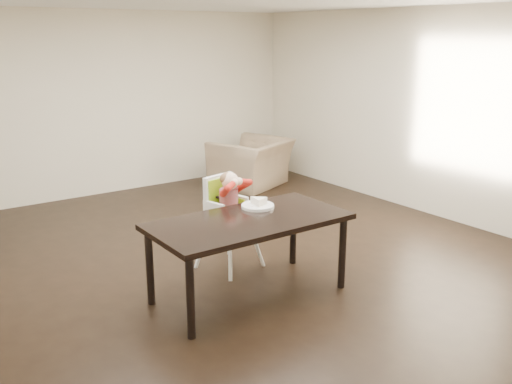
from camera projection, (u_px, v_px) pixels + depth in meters
ground at (245, 261)px, 6.11m from camera, size 7.00×7.00×0.00m
room_walls at (244, 86)px, 5.61m from camera, size 6.02×7.02×2.71m
dining_table at (249, 227)px, 5.15m from camera, size 1.80×0.90×0.75m
high_chair at (227, 200)px, 5.79m from camera, size 0.51×0.51×1.02m
plate at (258, 204)px, 5.46m from camera, size 0.33×0.33×0.09m
armchair at (251, 155)px, 9.01m from camera, size 1.34×1.12×1.00m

